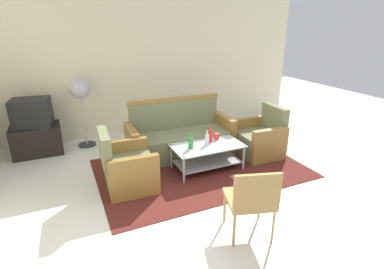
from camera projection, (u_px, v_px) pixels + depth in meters
ground_plane at (232, 193)px, 4.10m from camera, size 14.00×14.00×0.00m
wall_back at (158, 63)px, 6.21m from camera, size 6.52×0.12×2.80m
rug at (201, 168)px, 4.79m from camera, size 3.18×2.07×0.01m
couch at (180, 138)px, 5.19m from camera, size 1.82×0.80×0.96m
armchair_left at (127, 168)px, 4.17m from camera, size 0.73×0.79×0.85m
armchair_right at (260, 139)px, 5.20m from camera, size 0.72×0.78×0.85m
coffee_table at (207, 153)px, 4.69m from camera, size 1.10×0.60×0.40m
bottle_red at (210, 136)px, 4.73m from camera, size 0.07×0.07×0.27m
bottle_clear at (207, 139)px, 4.65m from camera, size 0.06×0.06×0.23m
bottle_green at (191, 143)px, 4.50m from camera, size 0.08×0.08×0.24m
cup at (217, 136)px, 4.86m from camera, size 0.08×0.08×0.10m
tv_stand at (37, 140)px, 5.24m from camera, size 0.80×0.50×0.52m
television at (32, 113)px, 5.06m from camera, size 0.66×0.53×0.48m
pedestal_fan at (80, 93)px, 5.33m from camera, size 0.36×0.36×1.27m
wicker_chair at (252, 198)px, 3.10m from camera, size 0.60×0.60×0.84m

